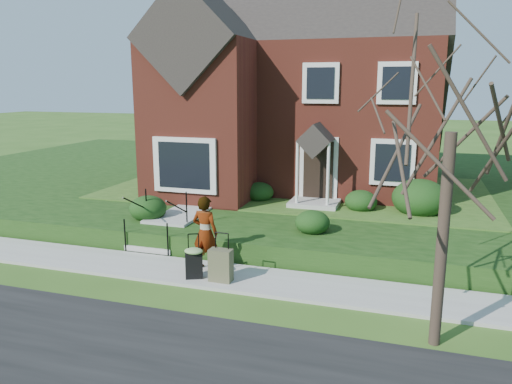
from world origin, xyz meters
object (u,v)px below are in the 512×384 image
at_px(suitcase_black, 194,261).
at_px(suitcase_olive, 221,265).
at_px(front_steps, 164,229).
at_px(woman, 205,233).
at_px(tree_verge, 453,110).

bearing_deg(suitcase_black, suitcase_olive, -22.95).
bearing_deg(front_steps, suitcase_black, -48.35).
xyz_separation_m(woman, suitcase_olive, (0.66, -0.64, -0.54)).
height_order(suitcase_black, suitcase_olive, suitcase_olive).
relative_size(front_steps, suitcase_olive, 1.75).
relative_size(woman, suitcase_olive, 1.60).
bearing_deg(woman, suitcase_black, 95.12).
xyz_separation_m(woman, tree_verge, (5.32, -2.01, 3.15)).
bearing_deg(tree_verge, woman, 159.28).
relative_size(front_steps, tree_verge, 0.34).
bearing_deg(suitcase_olive, woman, 136.43).
bearing_deg(suitcase_black, woman, 64.42).
relative_size(suitcase_black, suitcase_olive, 0.93).
xyz_separation_m(suitcase_black, tree_verge, (5.33, -1.35, 3.65)).
height_order(woman, tree_verge, tree_verge).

